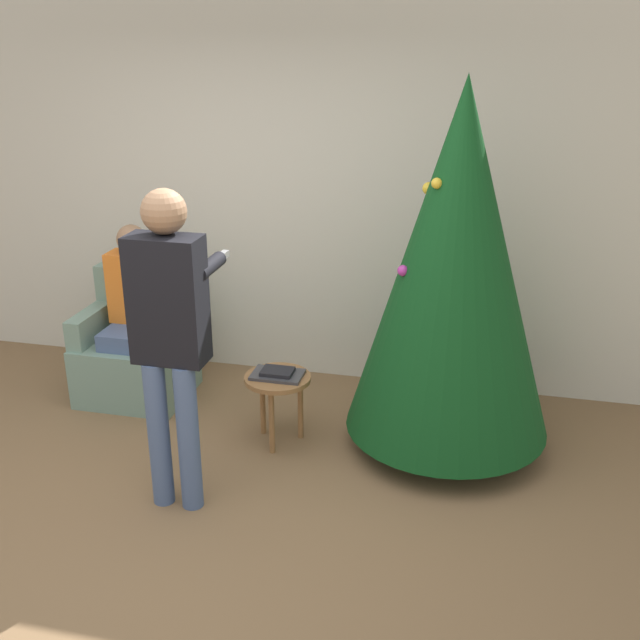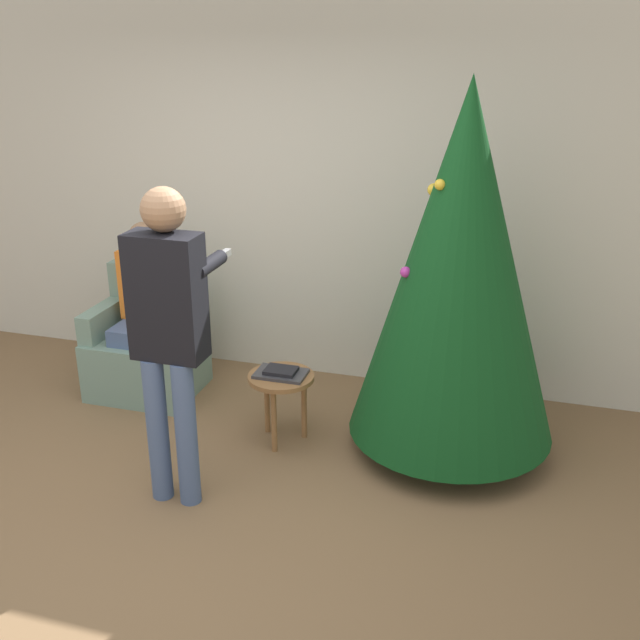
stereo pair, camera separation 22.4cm
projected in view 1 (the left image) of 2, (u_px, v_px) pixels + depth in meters
name	position (u px, v px, depth m)	size (l,w,h in m)	color
ground_plane	(164.00, 543.00, 3.90)	(14.00, 14.00, 0.00)	brown
wall_back	(278.00, 199.00, 5.43)	(8.00, 0.06, 2.70)	beige
christmas_tree	(456.00, 264.00, 4.40)	(1.27, 1.27, 2.29)	brown
armchair	(138.00, 352.00, 5.40)	(0.73, 0.64, 0.90)	gray
person_seated	(132.00, 306.00, 5.25)	(0.36, 0.46, 1.25)	#475B84
person_standing	(169.00, 325.00, 3.90)	(0.41, 0.57, 1.77)	#475B84
side_stool	(278.00, 386.00, 4.73)	(0.42, 0.42, 0.46)	olive
laptop	(277.00, 375.00, 4.70)	(0.32, 0.21, 0.02)	#38383D
book	(277.00, 372.00, 4.69)	(0.20, 0.15, 0.02)	black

